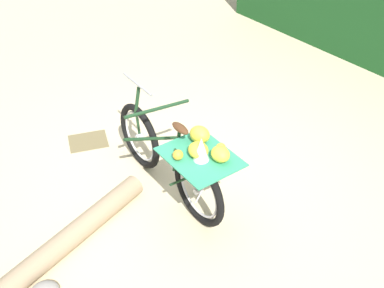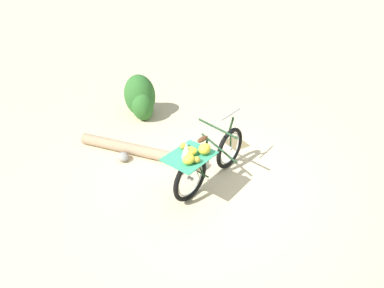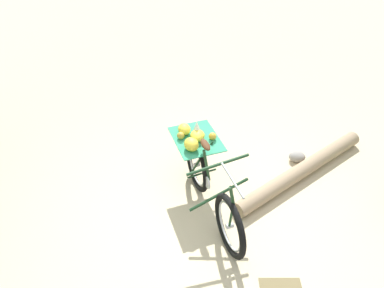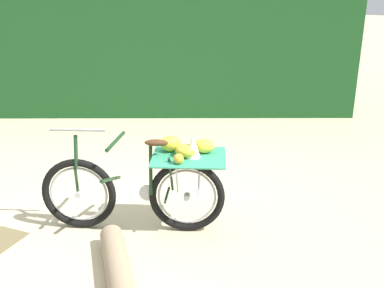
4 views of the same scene
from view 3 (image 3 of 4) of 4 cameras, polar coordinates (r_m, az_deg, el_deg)
The scene contains 4 objects.
ground_plane at distance 4.53m, azimuth -0.16°, elevation -12.05°, with size 60.00×60.00×0.00m, color beige.
bicycle at distance 4.35m, azimuth 2.57°, elevation -5.37°, with size 0.95×1.78×1.03m.
fallen_log at distance 5.24m, azimuth 17.03°, elevation -3.99°, with size 0.21×0.21×2.41m, color #9E8466.
path_stone at distance 5.49m, azimuth 16.31°, elevation -1.96°, with size 0.24×0.20×0.15m, color gray.
Camera 3 is at (0.02, -2.88, 3.50)m, focal length 33.96 mm.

